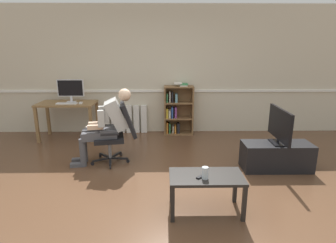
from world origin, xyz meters
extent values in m
plane|color=brown|center=(0.00, 0.00, 0.00)|extent=(18.00, 18.00, 0.00)
cube|color=beige|center=(0.00, 2.65, 1.35)|extent=(12.00, 0.10, 2.70)
cube|color=white|center=(0.00, 2.58, 0.92)|extent=(12.00, 0.03, 0.05)
cube|color=olive|center=(-2.42, 1.87, 0.36)|extent=(0.06, 0.06, 0.72)
cube|color=olive|center=(-1.35, 1.87, 0.36)|extent=(0.06, 0.06, 0.72)
cube|color=olive|center=(-1.35, 2.43, 0.36)|extent=(0.06, 0.06, 0.72)
cube|color=olive|center=(-2.42, 2.43, 0.36)|extent=(0.06, 0.06, 0.72)
cube|color=olive|center=(-1.88, 2.15, 0.74)|extent=(1.14, 0.64, 0.04)
cube|color=silver|center=(-1.81, 2.21, 0.76)|extent=(0.18, 0.14, 0.01)
cube|color=silver|center=(-1.81, 2.23, 0.82)|extent=(0.04, 0.02, 0.10)
cube|color=silver|center=(-1.81, 2.23, 1.04)|extent=(0.54, 0.02, 0.35)
cube|color=black|center=(-1.81, 2.22, 1.04)|extent=(0.49, 0.00, 0.31)
cube|color=white|center=(-1.84, 2.01, 0.77)|extent=(0.40, 0.12, 0.02)
cube|color=white|center=(-1.57, 2.03, 0.77)|extent=(0.06, 0.10, 0.03)
cube|color=brown|center=(0.11, 2.42, 0.53)|extent=(0.03, 0.28, 1.05)
cube|color=brown|center=(0.70, 2.42, 0.53)|extent=(0.03, 0.28, 1.05)
cube|color=brown|center=(0.40, 2.56, 0.53)|extent=(0.59, 0.02, 1.05)
cube|color=brown|center=(0.40, 2.42, 0.01)|extent=(0.56, 0.28, 0.03)
cube|color=brown|center=(0.40, 2.42, 0.35)|extent=(0.56, 0.28, 0.03)
cube|color=brown|center=(0.40, 2.42, 0.70)|extent=(0.56, 0.28, 0.03)
cube|color=brown|center=(0.40, 2.42, 1.04)|extent=(0.56, 0.28, 0.03)
cube|color=orange|center=(0.16, 2.41, 0.15)|extent=(0.03, 0.19, 0.24)
cube|color=gold|center=(0.16, 2.40, 0.47)|extent=(0.04, 0.19, 0.19)
cube|color=#38844C|center=(0.16, 2.41, 0.80)|extent=(0.03, 0.19, 0.18)
cube|color=#38844C|center=(0.21, 2.42, 0.13)|extent=(0.03, 0.19, 0.21)
cube|color=white|center=(0.21, 2.42, 0.45)|extent=(0.04, 0.19, 0.16)
cube|color=beige|center=(0.21, 2.42, 0.82)|extent=(0.02, 0.19, 0.23)
cube|color=beige|center=(0.28, 2.43, 0.11)|extent=(0.03, 0.19, 0.16)
cube|color=#2D519E|center=(0.26, 2.40, 0.49)|extent=(0.03, 0.19, 0.23)
cube|color=black|center=(0.27, 2.42, 0.82)|extent=(0.03, 0.19, 0.22)
cube|color=orange|center=(0.33, 2.41, 0.11)|extent=(0.03, 0.19, 0.16)
cube|color=#89428E|center=(0.34, 2.43, 0.48)|extent=(0.04, 0.19, 0.23)
cube|color=#6699A3|center=(0.35, 2.41, 0.80)|extent=(0.05, 0.19, 0.18)
cube|color=black|center=(0.40, 2.42, 0.13)|extent=(0.05, 0.19, 0.21)
cube|color=beige|center=(0.50, 2.40, 1.06)|extent=(0.16, 0.22, 0.02)
cube|color=#38844C|center=(0.51, 2.45, 1.09)|extent=(0.16, 0.22, 0.02)
cube|color=white|center=(0.38, 2.42, 1.11)|extent=(0.16, 0.22, 0.02)
cube|color=white|center=(-1.18, 2.54, 0.30)|extent=(0.13, 0.08, 0.61)
cube|color=white|center=(-1.02, 2.54, 0.30)|extent=(0.13, 0.08, 0.61)
cube|color=white|center=(-0.85, 2.54, 0.30)|extent=(0.13, 0.08, 0.61)
cube|color=white|center=(-0.69, 2.54, 0.30)|extent=(0.13, 0.08, 0.61)
cube|color=white|center=(-0.52, 2.54, 0.30)|extent=(0.13, 0.08, 0.61)
cube|color=white|center=(-0.36, 2.54, 0.30)|extent=(0.13, 0.08, 0.61)
cube|color=black|center=(-0.78, 0.74, 0.07)|extent=(0.09, 0.30, 0.02)
cylinder|color=black|center=(-0.76, 0.59, 0.03)|extent=(0.03, 0.06, 0.06)
cube|color=black|center=(-0.66, 0.87, 0.07)|extent=(0.30, 0.08, 0.02)
cylinder|color=black|center=(-0.51, 0.85, 0.03)|extent=(0.06, 0.03, 0.06)
cube|color=black|center=(-0.74, 1.02, 0.07)|extent=(0.16, 0.29, 0.02)
cylinder|color=black|center=(-0.68, 1.16, 0.03)|extent=(0.04, 0.06, 0.06)
cube|color=black|center=(-0.92, 0.99, 0.07)|extent=(0.24, 0.23, 0.02)
cylinder|color=black|center=(-1.02, 1.10, 0.03)|extent=(0.06, 0.05, 0.06)
cube|color=black|center=(-0.94, 0.82, 0.07)|extent=(0.28, 0.17, 0.02)
cylinder|color=black|center=(-1.07, 0.75, 0.03)|extent=(0.06, 0.05, 0.06)
cylinder|color=gray|center=(-0.81, 0.89, 0.23)|extent=(0.05, 0.05, 0.30)
cube|color=black|center=(-0.81, 0.89, 0.41)|extent=(0.53, 0.53, 0.07)
cube|color=black|center=(-0.49, 0.95, 0.71)|extent=(0.31, 0.47, 0.55)
cube|color=black|center=(-0.83, 1.15, 0.56)|extent=(0.28, 0.09, 0.03)
cube|color=black|center=(-0.74, 0.64, 0.56)|extent=(0.28, 0.09, 0.03)
cube|color=#4C4C51|center=(-0.81, 0.89, 0.52)|extent=(0.32, 0.38, 0.14)
cube|color=#B2B2AD|center=(-0.67, 0.91, 0.81)|extent=(0.43, 0.40, 0.52)
sphere|color=beige|center=(-0.54, 0.94, 1.12)|extent=(0.20, 0.20, 0.20)
cube|color=white|center=(-1.08, 0.84, 0.62)|extent=(0.15, 0.06, 0.02)
cube|color=#4C4C51|center=(-1.03, 0.95, 0.49)|extent=(0.43, 0.20, 0.13)
cylinder|color=#4C4C51|center=(-1.24, 0.91, 0.23)|extent=(0.10, 0.10, 0.46)
cube|color=#4C4C51|center=(-1.34, 0.90, 0.03)|extent=(0.23, 0.13, 0.06)
cube|color=#4C4C51|center=(-1.00, 0.75, 0.49)|extent=(0.43, 0.20, 0.13)
cylinder|color=#4C4C51|center=(-1.20, 0.72, 0.23)|extent=(0.10, 0.10, 0.46)
cube|color=#4C4C51|center=(-1.30, 0.70, 0.03)|extent=(0.23, 0.13, 0.06)
cube|color=#B2B2AD|center=(-0.94, 1.03, 0.79)|extent=(0.11, 0.10, 0.26)
cube|color=beige|center=(-1.02, 0.95, 0.64)|extent=(0.25, 0.11, 0.07)
cube|color=#B2B2AD|center=(-0.88, 0.71, 0.79)|extent=(0.11, 0.10, 0.26)
cube|color=beige|center=(-0.99, 0.76, 0.64)|extent=(0.25, 0.11, 0.07)
cube|color=black|center=(1.83, 0.57, 0.21)|extent=(1.05, 0.42, 0.42)
cube|color=black|center=(1.83, 0.57, 0.43)|extent=(0.21, 0.32, 0.02)
cylinder|color=black|center=(1.83, 0.57, 0.47)|extent=(0.04, 0.04, 0.05)
cube|color=black|center=(1.83, 0.57, 0.73)|extent=(0.06, 0.82, 0.47)
cube|color=white|center=(1.85, 0.57, 0.73)|extent=(0.02, 0.77, 0.43)
cube|color=black|center=(0.18, -0.77, 0.21)|extent=(0.04, 0.04, 0.42)
cube|color=black|center=(0.95, -0.77, 0.21)|extent=(0.04, 0.04, 0.42)
cube|color=black|center=(0.95, -0.37, 0.21)|extent=(0.04, 0.04, 0.42)
cube|color=black|center=(0.18, -0.37, 0.21)|extent=(0.04, 0.04, 0.42)
cube|color=black|center=(0.56, -0.57, 0.44)|extent=(0.84, 0.46, 0.03)
cylinder|color=silver|center=(0.54, -0.65, 0.52)|extent=(0.07, 0.07, 0.14)
cube|color=black|center=(0.50, -0.61, 0.46)|extent=(0.13, 0.13, 0.02)
camera|label=1|loc=(0.09, -3.44, 1.86)|focal=29.87mm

